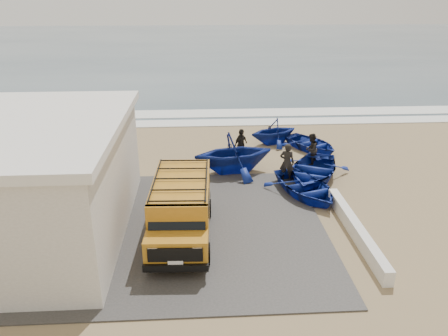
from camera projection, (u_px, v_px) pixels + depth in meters
name	position (u px, v px, depth m)	size (l,w,h in m)	color
ground	(216.00, 203.00, 18.59)	(160.00, 160.00, 0.00)	#927B55
slab	(166.00, 228.00, 16.62)	(12.00, 10.00, 0.05)	#403D3A
ocean	(201.00, 46.00, 70.31)	(180.00, 88.00, 0.01)	#385166
surf_line	(209.00, 123.00, 29.66)	(180.00, 1.60, 0.06)	white
surf_wash	(208.00, 113.00, 31.97)	(180.00, 2.20, 0.04)	white
building	(8.00, 180.00, 15.51)	(8.40, 9.40, 4.30)	silver
parapet	(356.00, 230.00, 15.99)	(0.35, 6.00, 0.55)	silver
van	(181.00, 207.00, 15.71)	(2.26, 5.25, 2.22)	#BC7B1C
boat_near_left	(305.00, 187.00, 19.18)	(2.81, 3.93, 0.81)	navy
boat_near_right	(313.00, 170.00, 20.82)	(3.11, 4.35, 0.90)	navy
boat_mid_left	(233.00, 153.00, 21.37)	(3.36, 3.90, 2.05)	navy
boat_mid_right	(311.00, 144.00, 24.69)	(2.49, 3.49, 0.72)	navy
boat_far_left	(274.00, 131.00, 25.51)	(2.51, 2.90, 1.53)	navy
fisherman_front	(287.00, 162.00, 20.42)	(0.68, 0.45, 1.87)	black
fisherman_middle	(311.00, 149.00, 22.42)	(0.81, 0.63, 1.66)	black
fisherman_back	(241.00, 144.00, 23.05)	(1.00, 0.41, 1.70)	black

